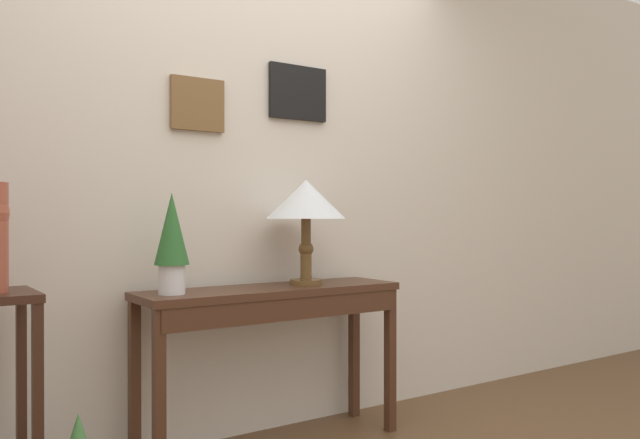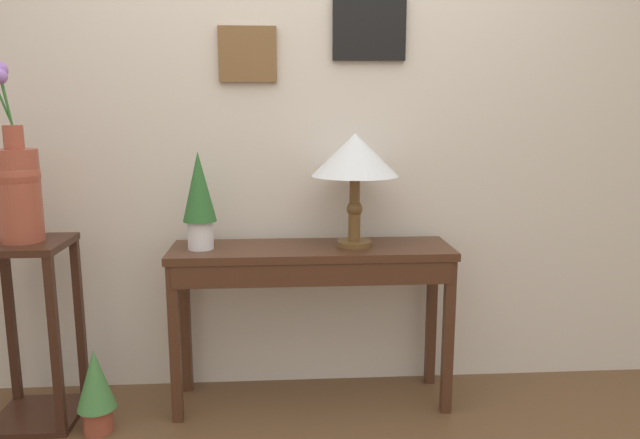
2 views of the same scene
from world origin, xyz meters
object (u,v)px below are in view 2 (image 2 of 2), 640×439
at_px(potted_plant_on_console, 199,196).
at_px(flower_vase_tall, 17,182).
at_px(pedestal_stand_left, 32,333).
at_px(table_lamp, 355,159).
at_px(console_table, 312,272).
at_px(potted_plant_floor, 96,387).

height_order(potted_plant_on_console, flower_vase_tall, flower_vase_tall).
height_order(pedestal_stand_left, flower_vase_tall, flower_vase_tall).
distance_m(table_lamp, pedestal_stand_left, 1.60).
height_order(console_table, potted_plant_floor, console_table).
bearing_deg(potted_plant_on_console, table_lamp, 0.84).
height_order(potted_plant_on_console, potted_plant_floor, potted_plant_on_console).
height_order(flower_vase_tall, potted_plant_floor, flower_vase_tall).
distance_m(console_table, potted_plant_floor, 1.04).
bearing_deg(console_table, table_lamp, 6.72).
height_order(table_lamp, potted_plant_on_console, table_lamp).
bearing_deg(flower_vase_tall, pedestal_stand_left, 33.71).
bearing_deg(potted_plant_floor, potted_plant_on_console, 25.31).
xyz_separation_m(table_lamp, pedestal_stand_left, (-1.42, -0.09, -0.74)).
xyz_separation_m(pedestal_stand_left, potted_plant_floor, (0.30, -0.13, -0.20)).
relative_size(table_lamp, potted_plant_on_console, 1.17).
bearing_deg(console_table, pedestal_stand_left, -176.91).
height_order(console_table, pedestal_stand_left, pedestal_stand_left).
relative_size(console_table, table_lamp, 2.50).
height_order(table_lamp, pedestal_stand_left, table_lamp).
bearing_deg(flower_vase_tall, table_lamp, 3.62).
bearing_deg(flower_vase_tall, potted_plant_floor, -22.94).
distance_m(potted_plant_on_console, pedestal_stand_left, 0.94).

